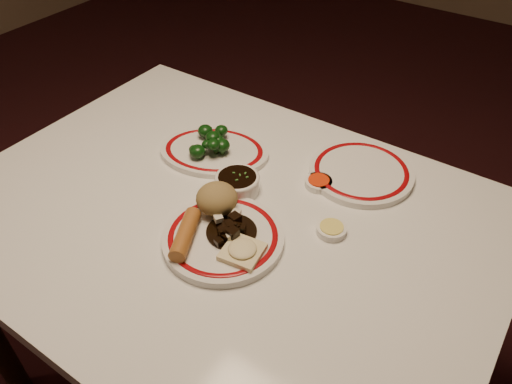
% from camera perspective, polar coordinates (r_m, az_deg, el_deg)
% --- Properties ---
extents(ground, '(7.00, 7.00, 0.00)m').
position_cam_1_polar(ground, '(1.71, -2.74, -20.91)').
color(ground, black).
rests_on(ground, ground).
extents(dining_table, '(1.20, 0.90, 0.75)m').
position_cam_1_polar(dining_table, '(1.17, -3.75, -5.47)').
color(dining_table, white).
rests_on(dining_table, ground).
extents(main_plate, '(0.29, 0.29, 0.02)m').
position_cam_1_polar(main_plate, '(1.04, -3.77, -5.25)').
color(main_plate, white).
rests_on(main_plate, dining_table).
extents(rice_mound, '(0.09, 0.09, 0.06)m').
position_cam_1_polar(rice_mound, '(1.06, -4.50, -0.76)').
color(rice_mound, olive).
rests_on(rice_mound, main_plate).
extents(spring_roll, '(0.08, 0.13, 0.03)m').
position_cam_1_polar(spring_roll, '(1.02, -8.08, -4.79)').
color(spring_roll, '#AC662A').
rests_on(spring_roll, main_plate).
extents(fried_wonton, '(0.09, 0.09, 0.02)m').
position_cam_1_polar(fried_wonton, '(0.99, -1.56, -6.69)').
color(fried_wonton, beige).
rests_on(fried_wonton, main_plate).
extents(stirfry_heap, '(0.11, 0.11, 0.03)m').
position_cam_1_polar(stirfry_heap, '(1.02, -2.89, -4.31)').
color(stirfry_heap, black).
rests_on(stirfry_heap, main_plate).
extents(broccoli_plate, '(0.33, 0.31, 0.02)m').
position_cam_1_polar(broccoli_plate, '(1.27, -4.81, 4.67)').
color(broccoli_plate, white).
rests_on(broccoli_plate, dining_table).
extents(broccoli_pile, '(0.12, 0.14, 0.05)m').
position_cam_1_polar(broccoli_pile, '(1.25, -4.98, 5.80)').
color(broccoli_pile, '#23471C').
rests_on(broccoli_pile, broccoli_plate).
extents(soy_bowl, '(0.10, 0.10, 0.04)m').
position_cam_1_polar(soy_bowl, '(1.15, -2.13, 0.95)').
color(soy_bowl, white).
rests_on(soy_bowl, dining_table).
extents(sweet_sour_dish, '(0.06, 0.06, 0.02)m').
position_cam_1_polar(sweet_sour_dish, '(1.18, 7.16, 1.06)').
color(sweet_sour_dish, white).
rests_on(sweet_sour_dish, dining_table).
extents(mustard_dish, '(0.06, 0.06, 0.02)m').
position_cam_1_polar(mustard_dish, '(1.06, 8.60, -4.25)').
color(mustard_dish, white).
rests_on(mustard_dish, dining_table).
extents(far_plate, '(0.26, 0.26, 0.02)m').
position_cam_1_polar(far_plate, '(1.22, 11.91, 2.26)').
color(far_plate, white).
rests_on(far_plate, dining_table).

